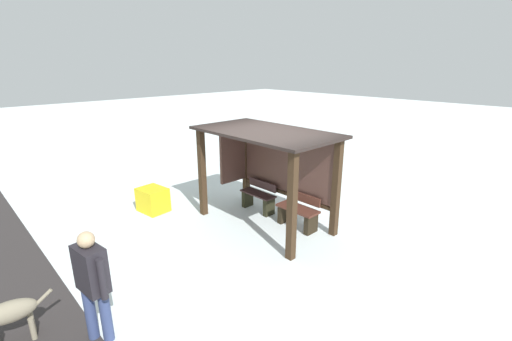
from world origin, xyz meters
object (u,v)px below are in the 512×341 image
grit_bin (153,200)px  person_walking (92,279)px  bus_shelter (269,155)px  bench_left_inside (259,198)px  dog (4,315)px  bench_center_inside (298,213)px

grit_bin → person_walking: bearing=-37.0°
person_walking → grit_bin: 4.29m
bus_shelter → bench_left_inside: bus_shelter is taller
bus_shelter → person_walking: (1.10, -4.33, -0.64)m
bench_left_inside → dog: size_ratio=0.96×
grit_bin → bus_shelter: bearing=37.6°
bench_center_inside → person_walking: person_walking is taller
person_walking → grit_bin: person_walking is taller
dog → grit_bin: (-2.66, 3.47, -0.16)m
bus_shelter → dog: bearing=-86.0°
bus_shelter → bench_center_inside: bus_shelter is taller
bench_center_inside → bus_shelter: bearing=-167.9°
person_walking → bench_left_inside: bearing=109.7°
bench_center_inside → grit_bin: bench_center_inside is taller
bench_center_inside → grit_bin: (-3.07, -1.93, -0.04)m
bench_center_inside → dog: bench_center_inside is taller
bus_shelter → grit_bin: bus_shelter is taller
bench_left_inside → dog: (0.87, -5.40, 0.12)m
bench_left_inside → person_walking: bearing=-70.3°
bus_shelter → person_walking: size_ratio=1.99×
person_walking → dog: person_walking is taller
bus_shelter → bench_center_inside: 1.46m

